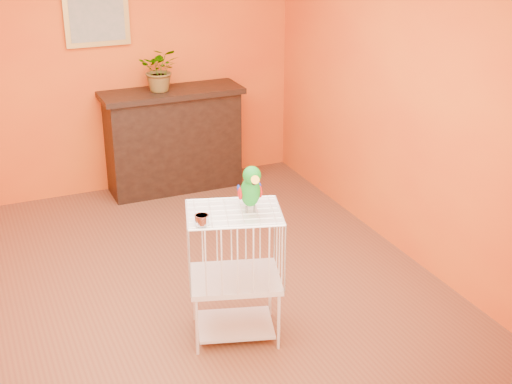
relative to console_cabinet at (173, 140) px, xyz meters
name	(u,v)px	position (x,y,z in m)	size (l,w,h in m)	color
ground	(176,290)	(-0.63, -2.00, -0.53)	(4.50, 4.50, 0.00)	brown
room_shell	(166,93)	(-0.63, -2.00, 1.06)	(4.50, 4.50, 4.50)	orange
console_cabinet	(173,140)	(0.00, 0.00, 0.00)	(1.42, 0.51, 1.05)	black
potted_plant	(160,74)	(-0.10, 0.03, 0.69)	(0.39, 0.43, 0.34)	#26722D
framed_picture	(97,20)	(-0.63, 0.21, 1.22)	(0.62, 0.04, 0.50)	#AE8B3E
birdcage	(235,273)	(-0.43, -2.75, -0.04)	(0.72, 0.62, 0.94)	silver
feed_cup	(202,220)	(-0.69, -2.85, 0.45)	(0.09, 0.09, 0.06)	silver
parrot	(250,188)	(-0.33, -2.80, 0.59)	(0.17, 0.30, 0.34)	#59544C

